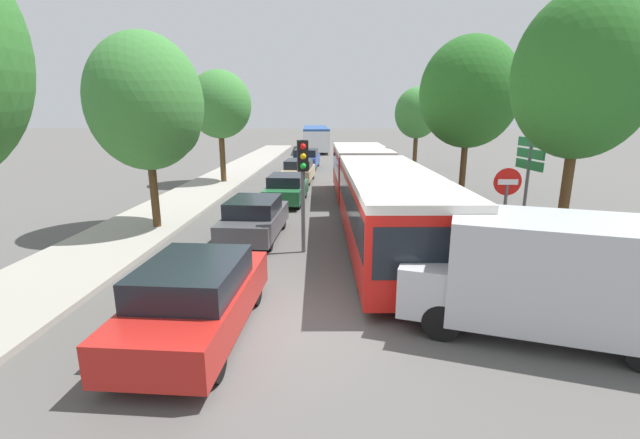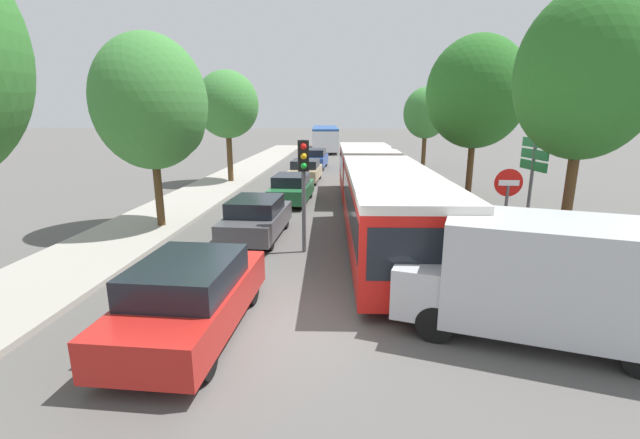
# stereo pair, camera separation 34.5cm
# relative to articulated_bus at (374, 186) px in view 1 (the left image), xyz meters

# --- Properties ---
(ground_plane) EXTENTS (200.00, 200.00, 0.00)m
(ground_plane) POSITION_rel_articulated_bus_xyz_m (-2.08, -8.41, -1.44)
(ground_plane) COLOR #565451
(kerb_strip_left) EXTENTS (3.20, 49.83, 0.14)m
(kerb_strip_left) POSITION_rel_articulated_bus_xyz_m (-8.69, 11.50, -1.37)
(kerb_strip_left) COLOR #9E998E
(kerb_strip_left) RESTS_ON ground
(articulated_bus) EXTENTS (3.37, 16.87, 2.49)m
(articulated_bus) POSITION_rel_articulated_bus_xyz_m (0.00, 0.00, 0.00)
(articulated_bus) COLOR red
(articulated_bus) RESTS_ON ground
(city_bus_rear) EXTENTS (3.42, 11.84, 2.51)m
(city_bus_rear) POSITION_rel_articulated_bus_xyz_m (-3.98, 31.42, 0.02)
(city_bus_rear) COLOR silver
(city_bus_rear) RESTS_ON ground
(queued_car_red) EXTENTS (2.00, 4.44, 1.52)m
(queued_car_red) POSITION_rel_articulated_bus_xyz_m (-4.04, -8.87, -0.67)
(queued_car_red) COLOR #B21E19
(queued_car_red) RESTS_ON ground
(queued_car_graphite) EXTENTS (1.83, 4.07, 1.40)m
(queued_car_graphite) POSITION_rel_articulated_bus_xyz_m (-4.18, -2.39, -0.73)
(queued_car_graphite) COLOR #47474C
(queued_car_graphite) RESTS_ON ground
(queued_car_green) EXTENTS (1.77, 3.93, 1.35)m
(queued_car_green) POSITION_rel_articulated_bus_xyz_m (-3.79, 3.43, -0.75)
(queued_car_green) COLOR #236638
(queued_car_green) RESTS_ON ground
(queued_car_tan) EXTENTS (1.79, 3.97, 1.36)m
(queued_car_tan) POSITION_rel_articulated_bus_xyz_m (-3.80, 9.59, -0.75)
(queued_car_tan) COLOR tan
(queued_car_tan) RESTS_ON ground
(queued_car_blue) EXTENTS (1.91, 4.25, 1.46)m
(queued_car_blue) POSITION_rel_articulated_bus_xyz_m (-3.84, 16.02, -0.70)
(queued_car_blue) COLOR #284799
(queued_car_blue) RESTS_ON ground
(white_van) EXTENTS (5.34, 3.24, 2.31)m
(white_van) POSITION_rel_articulated_bus_xyz_m (2.63, -8.51, -0.20)
(white_van) COLOR #B7BABF
(white_van) RESTS_ON ground
(traffic_light) EXTENTS (0.36, 0.38, 3.40)m
(traffic_light) POSITION_rel_articulated_bus_xyz_m (-2.41, -3.78, 1.06)
(traffic_light) COLOR #56595E
(traffic_light) RESTS_ON ground
(no_entry_sign) EXTENTS (0.70, 0.08, 2.82)m
(no_entry_sign) POSITION_rel_articulated_bus_xyz_m (2.94, -5.28, 0.44)
(no_entry_sign) COLOR #56595E
(no_entry_sign) RESTS_ON ground
(direction_sign_post) EXTENTS (0.26, 1.39, 3.60)m
(direction_sign_post) POSITION_rel_articulated_bus_xyz_m (4.47, -2.90, 1.13)
(direction_sign_post) COLOR #56595E
(direction_sign_post) RESTS_ON ground
(tree_left_mid) EXTENTS (3.87, 3.87, 6.80)m
(tree_left_mid) POSITION_rel_articulated_bus_xyz_m (-7.87, -1.42, 2.95)
(tree_left_mid) COLOR #51381E
(tree_left_mid) RESTS_ON ground
(tree_left_far) EXTENTS (3.61, 3.61, 6.51)m
(tree_left_far) POSITION_rel_articulated_bus_xyz_m (-8.29, 8.86, 3.04)
(tree_left_far) COLOR #51381E
(tree_left_far) RESTS_ON ground
(tree_right_near) EXTENTS (3.40, 3.40, 7.22)m
(tree_right_near) POSITION_rel_articulated_bus_xyz_m (4.82, -4.54, 3.55)
(tree_right_near) COLOR #51381E
(tree_right_near) RESTS_ON ground
(tree_right_mid) EXTENTS (4.69, 4.69, 7.70)m
(tree_right_mid) POSITION_rel_articulated_bus_xyz_m (4.83, 5.32, 3.63)
(tree_right_mid) COLOR #51381E
(tree_right_mid) RESTS_ON ground
(tree_right_far) EXTENTS (3.30, 3.30, 5.96)m
(tree_right_far) POSITION_rel_articulated_bus_xyz_m (4.43, 16.87, 2.63)
(tree_right_far) COLOR #51381E
(tree_right_far) RESTS_ON ground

